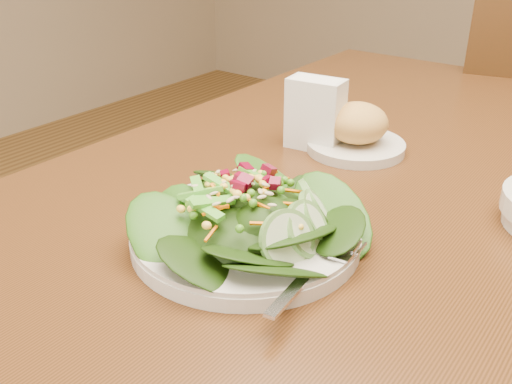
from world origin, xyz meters
TOP-DOWN VIEW (x-y plane):
  - dining_table at (0.00, 0.00)m, footprint 0.90×1.40m
  - salad_plate at (-0.04, -0.28)m, footprint 0.27×0.27m
  - bread_plate at (-0.08, 0.05)m, footprint 0.16×0.16m
  - napkin_holder at (-0.15, 0.02)m, footprint 0.09×0.06m

SIDE VIEW (x-z plane):
  - dining_table at x=0.00m, z-range 0.27..1.02m
  - salad_plate at x=-0.04m, z-range 0.74..0.82m
  - bread_plate at x=-0.08m, z-range 0.74..0.82m
  - napkin_holder at x=-0.15m, z-range 0.75..0.87m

